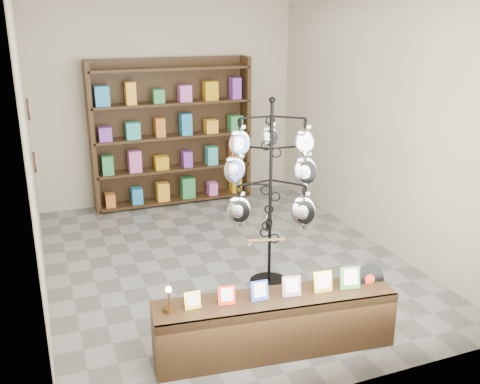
% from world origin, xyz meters
% --- Properties ---
extents(ground, '(5.00, 5.00, 0.00)m').
position_xyz_m(ground, '(0.00, 0.00, 0.00)').
color(ground, slate).
rests_on(ground, ground).
extents(room_envelope, '(5.00, 5.00, 5.00)m').
position_xyz_m(room_envelope, '(0.00, 0.00, 1.85)').
color(room_envelope, '#B1A88F').
rests_on(room_envelope, ground).
extents(display_tree, '(1.09, 1.09, 2.02)m').
position_xyz_m(display_tree, '(0.26, -0.72, 1.17)').
color(display_tree, black).
rests_on(display_tree, ground).
extents(front_shelf, '(2.11, 0.67, 0.73)m').
position_xyz_m(front_shelf, '(-0.20, -1.85, 0.26)').
color(front_shelf, black).
rests_on(front_shelf, ground).
extents(back_shelving, '(2.42, 0.36, 2.20)m').
position_xyz_m(back_shelving, '(0.00, 2.30, 1.03)').
color(back_shelving, black).
rests_on(back_shelving, ground).
extents(wall_clocks, '(0.03, 0.24, 0.84)m').
position_xyz_m(wall_clocks, '(-1.97, 0.80, 1.50)').
color(wall_clocks, black).
rests_on(wall_clocks, ground).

